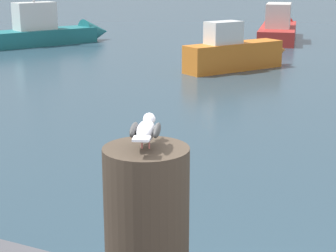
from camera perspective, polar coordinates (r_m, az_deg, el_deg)
mooring_post at (r=3.01m, az=-2.11°, el=-10.55°), size 0.44×0.44×0.92m
seagull at (r=2.82m, az=-2.20°, el=-0.40°), size 0.20×0.38×0.14m
boat_orange at (r=17.34m, az=6.89°, el=7.25°), size 2.50×3.59×1.45m
boat_teal at (r=23.68m, az=-11.30°, el=9.17°), size 3.38×5.26×4.70m
boat_red at (r=25.50m, az=10.91°, el=9.55°), size 2.66×6.18×1.85m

